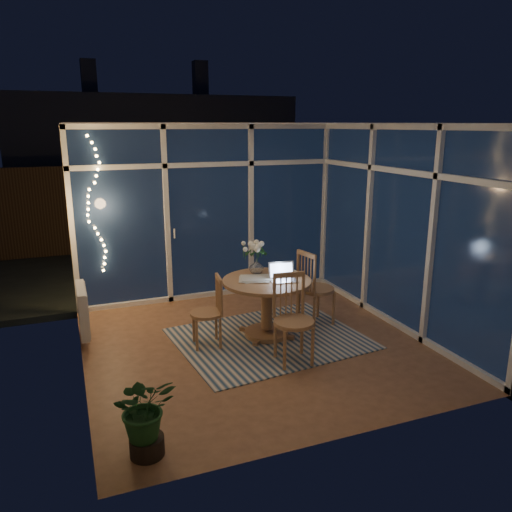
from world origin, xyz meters
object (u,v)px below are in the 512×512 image
laptop (284,272)px  chair_left (206,312)px  chair_right (317,287)px  potted_plant (145,413)px  flower_vase (256,266)px  dining_table (267,308)px  chair_front (294,320)px

laptop → chair_left: bearing=-178.4°
chair_right → potted_plant: (-2.56, -1.95, -0.14)m
flower_vase → chair_left: bearing=-159.0°
dining_table → chair_right: chair_right is taller
chair_right → chair_front: bearing=129.1°
chair_left → flower_vase: (0.75, 0.29, 0.41)m
dining_table → potted_plant: bearing=-134.5°
chair_front → laptop: 0.76m
dining_table → flower_vase: 0.55m
chair_left → laptop: (0.95, -0.12, 0.42)m
chair_left → flower_vase: 0.91m
dining_table → potted_plant: potted_plant is taller
flower_vase → potted_plant: 2.79m
chair_front → potted_plant: bearing=-144.7°
chair_right → flower_vase: chair_right is taller
chair_left → flower_vase: flower_vase is taller
chair_right → dining_table: bearing=88.6°
chair_left → potted_plant: chair_left is taller
laptop → potted_plant: laptop is taller
chair_right → chair_left: bearing=84.2°
flower_vase → potted_plant: flower_vase is taller
chair_front → laptop: chair_front is taller
chair_front → dining_table: bearing=95.4°
laptop → dining_table: bearing=151.3°
chair_right → flower_vase: (-0.80, 0.15, 0.33)m
dining_table → chair_front: 0.79m
dining_table → chair_left: (-0.78, -0.01, 0.07)m
dining_table → laptop: (0.17, -0.13, 0.49)m
chair_left → potted_plant: bearing=-22.5°
laptop → flower_vase: bearing=124.4°
chair_front → laptop: bearing=81.0°
chair_front → laptop: (0.16, 0.65, 0.35)m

